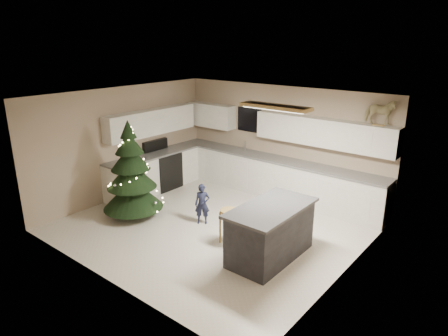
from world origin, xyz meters
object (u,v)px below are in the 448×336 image
(christmas_tree, at_px, (132,178))
(rocking_horse, at_px, (380,112))
(toddler, at_px, (202,204))
(bar_stool, at_px, (229,218))
(island, at_px, (271,232))

(christmas_tree, relative_size, rocking_horse, 3.34)
(toddler, height_order, rocking_horse, rocking_horse)
(bar_stool, relative_size, rocking_horse, 1.05)
(christmas_tree, bearing_deg, bar_stool, 8.63)
(island, xyz_separation_m, toddler, (-1.80, 0.26, -0.06))
(christmas_tree, xyz_separation_m, toddler, (1.40, 0.64, -0.44))
(island, distance_m, bar_stool, 0.88)
(island, relative_size, toddler, 2.02)
(island, height_order, toddler, island)
(island, height_order, christmas_tree, christmas_tree)
(island, relative_size, rocking_horse, 2.73)
(island, xyz_separation_m, rocking_horse, (0.75, 2.61, 1.79))
(bar_stool, height_order, christmas_tree, christmas_tree)
(island, relative_size, christmas_tree, 0.82)
(island, height_order, rocking_horse, rocking_horse)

